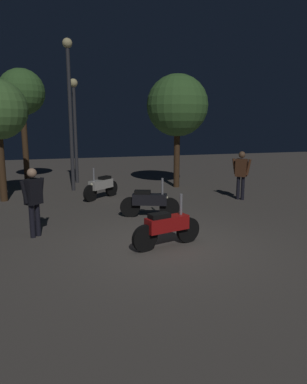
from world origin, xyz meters
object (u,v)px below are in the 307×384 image
Objects in this scene: motorcycle_red_foreground at (167,227)px; streetlamp_far at (75,117)px; person_bystander_far at (241,171)px; person_rider_beside at (33,197)px; streetlamp_near at (70,98)px; motorcycle_black_parked_right at (150,202)px; motorcycle_white_parked_left at (101,186)px.

motorcycle_red_foreground is 9.30m from streetlamp_far.
motorcycle_red_foreground is 5.47m from person_bystander_far.
person_rider_beside is at bearing -102.24° from streetlamp_far.
streetlamp_far reaches higher than person_bystander_far.
person_bystander_far is at bearing -32.18° from streetlamp_near.
motorcycle_black_parked_right is 3.90m from person_bystander_far.
streetlamp_near is (-1.39, 7.10, 3.06)m from motorcycle_red_foreground.
motorcycle_white_parked_left is 0.31× the size of streetlamp_far.
motorcycle_black_parked_right is at bearing -77.82° from streetlamp_far.
person_rider_beside is at bearing 157.23° from person_bystander_far.
motorcycle_white_parked_left is 3.65m from streetlamp_near.
motorcycle_white_parked_left is 0.81× the size of person_bystander_far.
streetlamp_far is (-5.03, 5.17, 1.86)m from person_bystander_far.
motorcycle_black_parked_right is at bearing 67.87° from motorcycle_white_parked_left.
person_bystander_far reaches higher than motorcycle_black_parked_right.
motorcycle_white_parked_left is at bearing 120.14° from person_bystander_far.
person_rider_beside is 7.80m from streetlamp_far.
streetlamp_near reaches higher than motorcycle_black_parked_right.
streetlamp_near reaches higher than motorcycle_red_foreground.
motorcycle_black_parked_right is 0.99× the size of person_rider_beside.
motorcycle_white_parked_left is at bearing -82.21° from streetlamp_far.
person_bystander_far is at bearing 28.73° from motorcycle_red_foreground.
streetlamp_far is (1.60, 7.39, 1.89)m from person_rider_beside.
motorcycle_white_parked_left is 4.81m from person_bystander_far.
streetlamp_near is (-5.33, 3.35, 2.51)m from person_bystander_far.
motorcycle_red_foreground is 1.02× the size of person_rider_beside.
motorcycle_white_parked_left is 4.40m from streetlamp_far.
motorcycle_white_parked_left is at bearing 128.78° from motorcycle_black_parked_right.
streetlamp_near is at bearing 131.23° from motorcycle_black_parked_right.
motorcycle_black_parked_right is 7.08m from streetlamp_far.
motorcycle_red_foreground is at bearing -161.75° from person_rider_beside.
streetlamp_near reaches higher than person_rider_beside.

